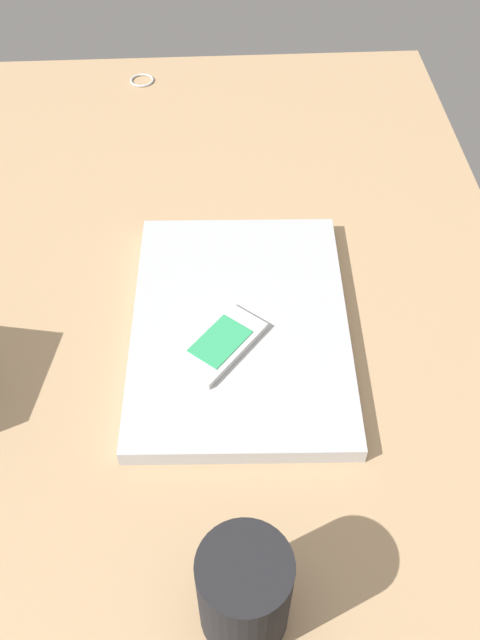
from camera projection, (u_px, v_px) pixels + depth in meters
The scene contains 5 objects.
desk_surface at pixel (191, 331), 78.46cm from camera, with size 120.00×80.00×3.00cm, color tan.
laptop_closed at pixel (240, 326), 75.69cm from camera, with size 33.39×23.93×2.02cm, color #B7BABC.
cell_phone_on_laptop at pixel (220, 344), 72.14cm from camera, with size 11.14×10.57×0.99cm.
pen_cup at pixel (244, 592), 52.42cm from camera, with size 7.36×7.36×10.93cm, color black.
key_ring at pixel (142, 80), 110.83cm from camera, with size 3.90×3.90×0.36cm, color silver.
Camera 1 is at (50.08, 3.03, 62.10)cm, focal length 37.91 mm.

